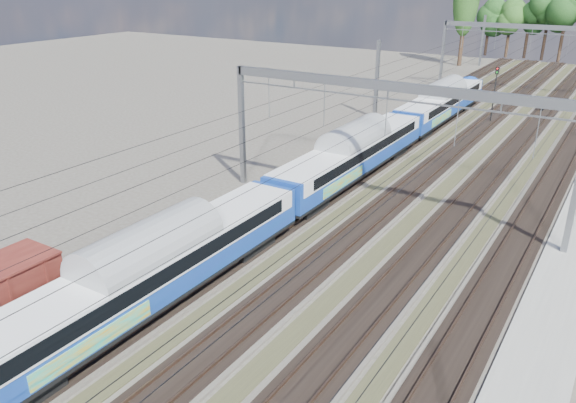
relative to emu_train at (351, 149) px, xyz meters
The scene contains 6 objects.
track_bed 11.66m from the emu_train, 66.70° to the left, with size 21.00×130.00×0.34m.
platform 22.15m from the emu_train, 41.42° to the right, with size 3.00×70.00×0.30m, color gray.
catenary 19.13m from the emu_train, 75.07° to the left, with size 25.65×130.00×9.00m.
emu_train is the anchor object (origin of this frame).
worker 34.28m from the emu_train, 75.34° to the left, with size 0.64×0.42×1.76m, color black.
signal_near 25.46m from the emu_train, 79.37° to the left, with size 0.38×0.34×6.00m.
Camera 1 is at (13.36, -3.07, 15.30)m, focal length 35.00 mm.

